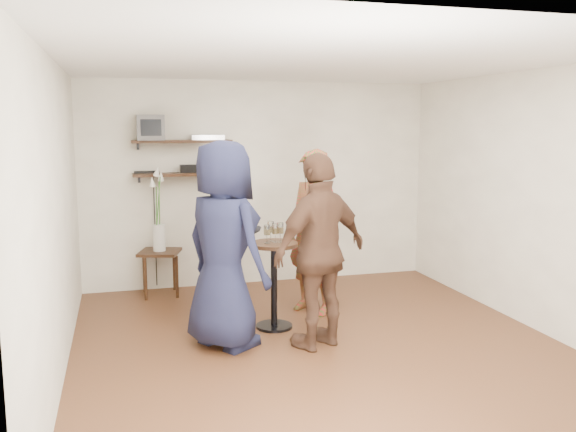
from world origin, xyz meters
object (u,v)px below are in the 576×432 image
object	(u,v)px
person_plaid	(314,232)
person_brown	(320,251)
dvd_deck	(207,137)
radio	(189,169)
crt_monitor	(150,128)
person_dark	(230,238)
person_navy	(224,245)
side_table	(160,258)
drinks_table	(274,273)

from	to	relation	value
person_plaid	person_brown	bearing A→B (deg)	-50.82
dvd_deck	radio	distance (m)	0.44
crt_monitor	person_brown	size ratio (longest dim) A/B	0.18
dvd_deck	person_brown	bearing A→B (deg)	-73.41
crt_monitor	person_brown	world-z (taller)	crt_monitor
crt_monitor	radio	bearing A→B (deg)	0.00
dvd_deck	person_plaid	xyz separation A→B (m)	(0.96, -1.31, -1.00)
radio	person_plaid	xyz separation A→B (m)	(1.19, -1.31, -0.62)
person_plaid	person_brown	distance (m)	1.06
person_dark	person_navy	world-z (taller)	person_navy
person_dark	person_plaid	bearing A→B (deg)	-41.73
crt_monitor	dvd_deck	distance (m)	0.69
person_brown	dvd_deck	bearing A→B (deg)	-98.10
crt_monitor	radio	distance (m)	0.67
radio	person_brown	bearing A→B (deg)	-68.35
side_table	person_brown	xyz separation A→B (m)	(1.32, -2.15, 0.45)
radio	side_table	distance (m)	1.14
person_brown	drinks_table	bearing A→B (deg)	-90.00
side_table	person_plaid	world-z (taller)	person_plaid
crt_monitor	radio	size ratio (longest dim) A/B	1.45
crt_monitor	radio	xyz separation A→B (m)	(0.45, 0.00, -0.50)
person_dark	drinks_table	bearing A→B (deg)	-90.00
drinks_table	person_brown	bearing A→B (deg)	-65.32
dvd_deck	person_brown	distance (m)	2.62
crt_monitor	person_plaid	distance (m)	2.37
side_table	person_navy	size ratio (longest dim) A/B	0.30
radio	person_navy	xyz separation A→B (m)	(0.07, -2.08, -0.56)
drinks_table	person_plaid	xyz separation A→B (m)	(0.55, 0.40, 0.33)
person_plaid	crt_monitor	bearing A→B (deg)	-164.93
side_table	crt_monitor	bearing A→B (deg)	106.38
side_table	dvd_deck	bearing A→B (deg)	15.61
radio	side_table	size ratio (longest dim) A/B	0.38
person_plaid	person_brown	size ratio (longest dim) A/B	0.99
side_table	person_brown	world-z (taller)	person_brown
drinks_table	person_navy	world-z (taller)	person_navy
dvd_deck	drinks_table	distance (m)	2.20
dvd_deck	radio	size ratio (longest dim) A/B	1.82
radio	drinks_table	xyz separation A→B (m)	(0.64, -1.71, -0.95)
dvd_deck	drinks_table	world-z (taller)	dvd_deck
dvd_deck	person_plaid	size ratio (longest dim) A/B	0.22
person_brown	person_plaid	bearing A→B (deg)	-129.18
person_brown	radio	bearing A→B (deg)	-93.03
dvd_deck	radio	bearing A→B (deg)	180.00
crt_monitor	dvd_deck	bearing A→B (deg)	0.00
crt_monitor	person_dark	xyz separation A→B (m)	(0.75, -1.12, -1.18)
person_dark	person_navy	size ratio (longest dim) A/B	0.87
dvd_deck	person_dark	bearing A→B (deg)	-86.38
dvd_deck	side_table	world-z (taller)	dvd_deck
side_table	person_navy	xyz separation A→B (m)	(0.47, -1.91, 0.50)
radio	side_table	world-z (taller)	radio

